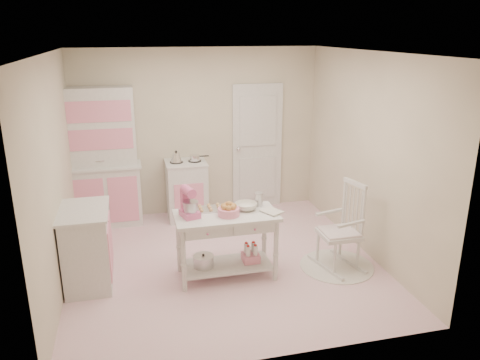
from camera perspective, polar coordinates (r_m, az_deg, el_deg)
The scene contains 14 objects.
room_shell at distance 5.52m, azimuth -2.12°, elevation 5.35°, with size 3.84×3.84×2.62m.
door at distance 7.65m, azimuth 2.11°, elevation 4.06°, with size 0.82×0.05×2.04m, color silver.
hutch at distance 7.18m, azimuth -16.28°, elevation 2.59°, with size 1.06×0.50×2.08m, color silver.
stove at distance 7.33m, azimuth -6.52°, elevation -1.22°, with size 0.62×0.57×0.92m, color silver.
base_cabinet at distance 5.71m, azimuth -18.12°, elevation -7.74°, with size 0.54×0.84×0.92m, color silver.
lace_rug at distance 6.11m, azimuth 11.69°, elevation -10.21°, with size 0.92×0.92×0.01m, color white.
rocking_chair at distance 5.87m, azimuth 12.02°, elevation -5.51°, with size 0.48×0.72×1.10m, color silver.
work_table at distance 5.61m, azimuth -1.67°, elevation -7.96°, with size 1.20×0.60×0.80m, color silver.
stand_mixer at distance 5.34m, azimuth -6.19°, elevation -2.77°, with size 0.20×0.28×0.34m, color #DD5D95.
cookie_tray at distance 5.58m, azimuth -3.60°, elevation -3.55°, with size 0.34×0.24×0.02m, color silver.
bread_basket at distance 5.39m, azimuth -1.39°, elevation -3.90°, with size 0.25×0.25×0.09m, color pink.
mixing_bowl at distance 5.56m, azimuth 0.75°, elevation -3.23°, with size 0.26×0.26×0.08m, color silver.
metal_pitcher at distance 5.66m, azimuth 2.31°, elevation -2.38°, with size 0.10×0.10×0.17m, color silver.
recipe_book at distance 5.44m, azimuth 3.21°, elevation -4.09°, with size 0.18×0.24×0.02m, color silver.
Camera 1 is at (-1.07, -5.28, 2.84)m, focal length 35.00 mm.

